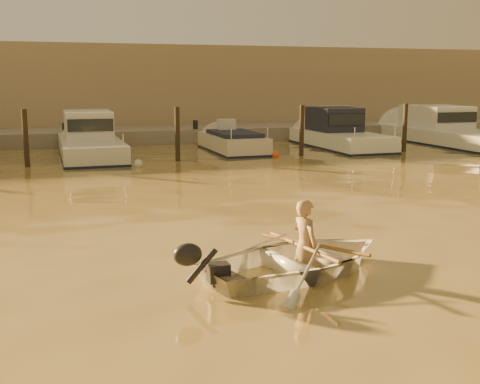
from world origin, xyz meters
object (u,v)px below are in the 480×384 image
object	(u,v)px
moored_boat_2	(90,141)
moored_boat_5	(446,130)
dinghy	(300,260)
person	(305,245)
moored_boat_4	(340,133)
moored_boat_3	(233,146)
waterfront_building	(132,90)

from	to	relation	value
moored_boat_2	moored_boat_5	size ratio (longest dim) A/B	0.82
dinghy	moored_boat_2	xyz separation A→B (m)	(-2.00, 15.83, 0.41)
person	moored_boat_4	bearing A→B (deg)	-44.69
moored_boat_3	moored_boat_5	world-z (taller)	moored_boat_5
dinghy	moored_boat_3	world-z (taller)	moored_boat_3
person	moored_boat_3	xyz separation A→B (m)	(3.73, 15.80, -0.20)
person	moored_boat_2	distance (m)	15.94
dinghy	moored_boat_4	size ratio (longest dim) A/B	0.46
moored_boat_5	waterfront_building	world-z (taller)	waterfront_building
dinghy	moored_boat_5	distance (m)	21.40
moored_boat_4	moored_boat_3	bearing A→B (deg)	180.00
person	moored_boat_5	xyz separation A→B (m)	(14.31, 15.80, 0.20)
moored_boat_2	moored_boat_4	world-z (taller)	same
moored_boat_2	moored_boat_4	size ratio (longest dim) A/B	1.07
waterfront_building	moored_boat_5	bearing A→B (deg)	-39.82
moored_boat_3	moored_boat_4	xyz separation A→B (m)	(5.01, 0.00, 0.40)
moored_boat_4	waterfront_building	xyz separation A→B (m)	(-7.63, 11.00, 1.77)
person	moored_boat_3	bearing A→B (deg)	-29.02
moored_boat_3	moored_boat_4	size ratio (longest dim) A/B	0.77
dinghy	moored_boat_3	distance (m)	16.28
moored_boat_2	moored_boat_3	size ratio (longest dim) A/B	1.38
person	moored_boat_2	size ratio (longest dim) A/B	0.19
moored_boat_3	waterfront_building	xyz separation A→B (m)	(-2.62, 11.00, 2.17)
moored_boat_2	moored_boat_5	distance (m)	16.40
dinghy	person	size ratio (longest dim) A/B	2.22
moored_boat_5	waterfront_building	xyz separation A→B (m)	(-13.19, 11.00, 1.77)
dinghy	moored_boat_5	bearing A→B (deg)	-58.03
moored_boat_3	moored_boat_2	bearing A→B (deg)	180.00
moored_boat_2	moored_boat_3	distance (m)	5.84
waterfront_building	person	bearing A→B (deg)	-92.38
moored_boat_2	moored_boat_3	bearing A→B (deg)	0.00
moored_boat_3	waterfront_building	bearing A→B (deg)	103.39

